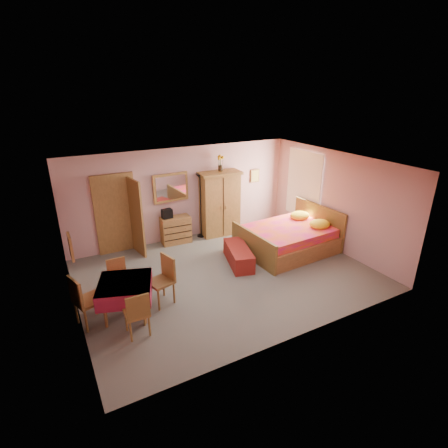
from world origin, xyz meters
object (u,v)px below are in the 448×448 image
bench (238,255)px  chair_west (89,300)px  chair_north (119,280)px  wall_mirror (171,188)px  sunflower_vase (220,163)px  chair_south (136,312)px  chair_east (160,281)px  dining_table (126,298)px  wardrobe (220,204)px  chest_of_drawers (176,230)px  floor_lamp (201,206)px  stereo (167,214)px  bed (288,232)px

bench → chair_west: (-3.60, -0.73, 0.30)m
chair_north → chair_west: 0.91m
wall_mirror → sunflower_vase: size_ratio=2.21×
bench → chair_south: size_ratio=1.46×
chair_east → dining_table: bearing=78.3°
wardrobe → chair_east: bearing=-132.8°
chest_of_drawers → wall_mirror: (0.00, 0.21, 1.17)m
chest_of_drawers → chair_north: 2.85m
wardrobe → chair_south: bearing=-132.3°
wall_mirror → chair_south: 4.20m
sunflower_vase → chair_west: bearing=-147.0°
floor_lamp → dining_table: 3.96m
stereo → chair_west: 3.65m
bench → chair_west: size_ratio=1.27×
stereo → chair_north: stereo is taller
bench → chair_north: size_ratio=1.55×
bench → wardrobe: bearing=76.1°
chair_north → chair_west: size_ratio=0.82×
bench → chair_east: 2.37m
stereo → wardrobe: bearing=-2.5°
wardrobe → bed: 2.16m
chest_of_drawers → chair_south: bearing=-117.8°
wardrobe → chair_west: 4.84m
chair_north → chest_of_drawers: bearing=-136.2°
chest_of_drawers → chair_west: size_ratio=0.79×
chest_of_drawers → dining_table: chest_of_drawers is taller
chest_of_drawers → chair_south: 3.88m
floor_lamp → chair_south: (-2.81, -3.38, -0.49)m
chair_south → chair_north: chair_south is taller
chair_south → chair_east: bearing=46.6°
stereo → dining_table: (-1.82, -2.69, -0.53)m
chest_of_drawers → wall_mirror: size_ratio=0.81×
chair_south → chair_north: (-0.00, 1.29, -0.02)m
chair_north → chair_west: chair_west is taller
wall_mirror → chest_of_drawers: bearing=-93.3°
wall_mirror → chair_west: size_ratio=0.98×
chair_west → chest_of_drawers: bearing=116.1°
bench → wall_mirror: bearing=113.4°
wardrobe → bed: wardrobe is taller
wall_mirror → bench: bearing=-69.9°
dining_table → chair_east: bearing=3.5°
floor_lamp → sunflower_vase: (0.64, -0.01, 1.17)m
dining_table → chair_south: (0.02, -0.67, 0.09)m
chair_west → chair_east: bearing=72.5°
stereo → chair_east: bearing=-112.9°
chest_of_drawers → wardrobe: (1.37, -0.03, 0.56)m
dining_table → chair_south: size_ratio=1.09×
wall_mirror → floor_lamp: (0.80, -0.14, -0.62)m
chair_north → chair_west: bearing=40.2°
stereo → chair_west: bearing=-132.9°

